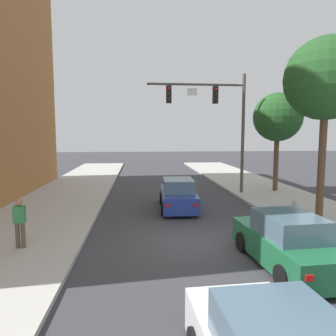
{
  "coord_description": "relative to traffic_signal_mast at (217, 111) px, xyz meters",
  "views": [
    {
      "loc": [
        -2.03,
        -10.69,
        3.87
      ],
      "look_at": [
        -0.38,
        6.51,
        2.0
      ],
      "focal_mm": 33.0,
      "sensor_mm": 36.0,
      "label": 1
    }
  ],
  "objects": [
    {
      "name": "ground_plane",
      "position": [
        -2.88,
        -8.5,
        -5.32
      ],
      "size": [
        120.0,
        120.0,
        0.0
      ],
      "primitive_type": "plane",
      "color": "#38383D"
    },
    {
      "name": "sidewalk_left",
      "position": [
        -9.38,
        -8.5,
        -5.25
      ],
      "size": [
        5.0,
        60.0,
        0.15
      ],
      "primitive_type": "cube",
      "color": "#B2AFA8",
      "rests_on": "ground"
    },
    {
      "name": "traffic_signal_mast",
      "position": [
        0.0,
        0.0,
        0.0
      ],
      "size": [
        6.18,
        0.38,
        7.5
      ],
      "color": "#514C47",
      "rests_on": "sidewalk_right"
    },
    {
      "name": "car_lead_blue",
      "position": [
        -2.88,
        -3.51,
        -4.6
      ],
      "size": [
        1.97,
        4.3,
        1.6
      ],
      "color": "navy",
      "rests_on": "ground"
    },
    {
      "name": "car_following_green",
      "position": [
        -0.61,
        -10.82,
        -4.6
      ],
      "size": [
        2.02,
        4.33,
        1.6
      ],
      "color": "#1E663D",
      "rests_on": "ground"
    },
    {
      "name": "pedestrian_sidewalk_left_walker",
      "position": [
        -8.81,
        -8.91,
        -4.26
      ],
      "size": [
        0.36,
        0.22,
        1.64
      ],
      "color": "brown",
      "rests_on": "sidewalk_left"
    },
    {
      "name": "fire_hydrant",
      "position": [
        2.28,
        -5.79,
        -4.82
      ],
      "size": [
        0.48,
        0.24,
        0.72
      ],
      "color": "#B2B2B7",
      "rests_on": "sidewalk_right"
    },
    {
      "name": "street_tree_nearest",
      "position": [
        3.22,
        -6.22,
        0.92
      ],
      "size": [
        3.58,
        3.58,
        7.93
      ],
      "color": "brown",
      "rests_on": "sidewalk_right"
    },
    {
      "name": "street_tree_second",
      "position": [
        4.22,
        0.5,
        -0.34
      ],
      "size": [
        3.18,
        3.18,
        6.46
      ],
      "color": "brown",
      "rests_on": "sidewalk_right"
    }
  ]
}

